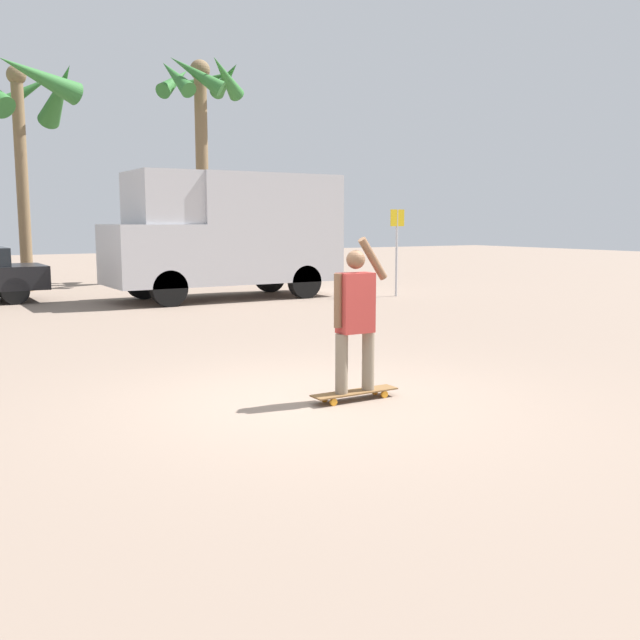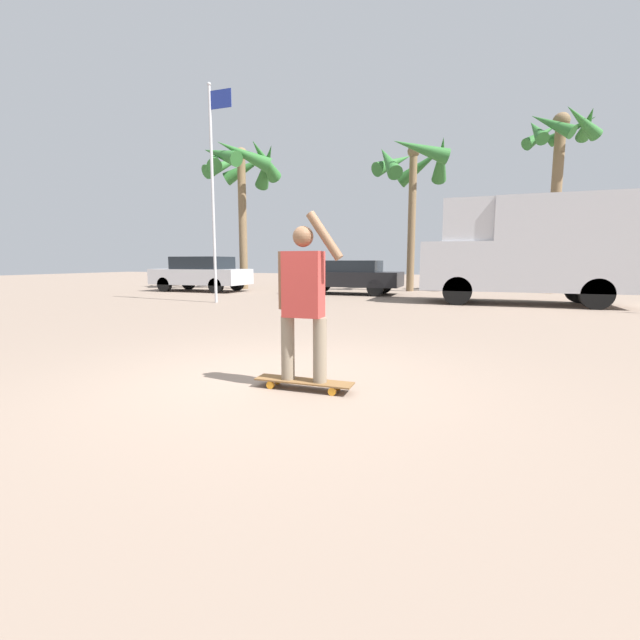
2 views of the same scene
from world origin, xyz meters
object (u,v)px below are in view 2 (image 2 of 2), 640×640
object	(u,v)px
palm_tree_near_van	(560,149)
palm_tree_center_background	(413,167)
palm_tree_far_left	(241,167)
camper_van	(528,248)
skateboard	(304,382)
parked_car_silver	(201,273)
parked_car_black	(348,276)
person_skateboarder	(303,295)
flagpole	(214,183)

from	to	relation	value
palm_tree_near_van	palm_tree_center_background	xyz separation A→B (m)	(-5.74, -0.59, -0.41)
palm_tree_far_left	palm_tree_center_background	bearing A→B (deg)	8.40
camper_van	palm_tree_near_van	world-z (taller)	palm_tree_near_van
palm_tree_near_van	palm_tree_center_background	size ratio (longest dim) A/B	1.11
skateboard	parked_car_silver	xyz separation A→B (m)	(-9.74, 12.24, 0.72)
parked_car_black	palm_tree_near_van	bearing A→B (deg)	22.75
person_skateboarder	flagpole	bearing A→B (deg)	127.87
person_skateboarder	parked_car_silver	xyz separation A→B (m)	(-9.74, 12.24, -0.19)
parked_car_silver	person_skateboarder	bearing A→B (deg)	-51.48
camper_van	palm_tree_center_background	distance (m)	7.41
camper_van	parked_car_silver	size ratio (longest dim) A/B	1.40
palm_tree_far_left	parked_car_black	bearing A→B (deg)	-15.12
camper_van	parked_car_black	distance (m)	6.76
parked_car_black	parked_car_silver	xyz separation A→B (m)	(-6.61, -0.58, 0.07)
parked_car_silver	palm_tree_far_left	world-z (taller)	palm_tree_far_left
flagpole	person_skateboarder	bearing A→B (deg)	-52.13
camper_van	flagpole	size ratio (longest dim) A/B	0.88
person_skateboarder	parked_car_black	xyz separation A→B (m)	(-3.13, 12.82, -0.25)
camper_van	person_skateboarder	bearing A→B (deg)	-106.67
camper_van	palm_tree_far_left	distance (m)	13.20
skateboard	parked_car_silver	bearing A→B (deg)	128.52
camper_van	flagpole	world-z (taller)	flagpole
camper_van	palm_tree_near_van	xyz separation A→B (m)	(1.52, 5.46, 4.06)
person_skateboarder	palm_tree_near_van	world-z (taller)	palm_tree_near_van
palm_tree_near_van	palm_tree_center_background	world-z (taller)	palm_tree_near_van
palm_tree_center_background	palm_tree_far_left	distance (m)	7.91
person_skateboarder	flagpole	distance (m)	10.35
palm_tree_center_background	person_skateboarder	bearing A→B (deg)	-86.19
person_skateboarder	palm_tree_far_left	size ratio (longest dim) A/B	0.25
flagpole	palm_tree_far_left	bearing A→B (deg)	112.78
person_skateboarder	parked_car_black	distance (m)	13.20
camper_van	palm_tree_far_left	size ratio (longest dim) A/B	0.86
palm_tree_far_left	flagpole	distance (m)	7.30
skateboard	person_skateboarder	bearing A→B (deg)	-180.00
parked_car_black	flagpole	size ratio (longest dim) A/B	0.64
person_skateboarder	parked_car_silver	distance (m)	15.64
palm_tree_center_background	flagpole	size ratio (longest dim) A/B	0.98
parked_car_black	skateboard	bearing A→B (deg)	-76.26
skateboard	palm_tree_center_background	distance (m)	16.43
palm_tree_far_left	palm_tree_near_van	bearing A→B (deg)	7.33
palm_tree_center_background	palm_tree_near_van	bearing A→B (deg)	5.87
parked_car_silver	flagpole	xyz separation A→B (m)	(3.61, -4.36, 2.94)
palm_tree_near_van	palm_tree_center_background	bearing A→B (deg)	-174.13
parked_car_silver	palm_tree_center_background	world-z (taller)	palm_tree_center_background
skateboard	parked_car_black	bearing A→B (deg)	103.74
palm_tree_far_left	flagpole	size ratio (longest dim) A/B	1.02
parked_car_black	palm_tree_center_background	size ratio (longest dim) A/B	0.66
flagpole	palm_tree_center_background	bearing A→B (deg)	56.32
palm_tree_center_background	flagpole	world-z (taller)	flagpole
person_skateboarder	palm_tree_far_left	distance (m)	17.51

